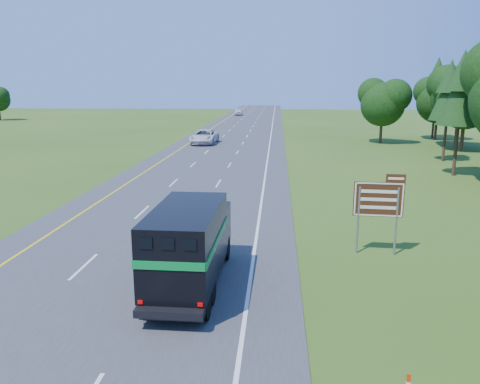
{
  "coord_description": "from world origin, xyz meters",
  "views": [
    {
      "loc": [
        6.48,
        -7.54,
        7.75
      ],
      "look_at": [
        4.42,
        18.51,
        1.77
      ],
      "focal_mm": 35.0,
      "sensor_mm": 36.0,
      "label": 1
    }
  ],
  "objects_px": {
    "white_suv": "(204,137)",
    "far_car": "(238,112)",
    "horse_truck": "(190,243)",
    "exit_sign": "(379,203)"
  },
  "relations": [
    {
      "from": "white_suv",
      "to": "far_car",
      "type": "distance_m",
      "value": 61.75
    },
    {
      "from": "horse_truck",
      "to": "exit_sign",
      "type": "bearing_deg",
      "value": 29.53
    },
    {
      "from": "far_car",
      "to": "horse_truck",
      "type": "bearing_deg",
      "value": -89.98
    },
    {
      "from": "horse_truck",
      "to": "exit_sign",
      "type": "distance_m",
      "value": 9.15
    },
    {
      "from": "far_car",
      "to": "exit_sign",
      "type": "relative_size",
      "value": 1.35
    },
    {
      "from": "exit_sign",
      "to": "white_suv",
      "type": "bearing_deg",
      "value": 113.18
    },
    {
      "from": "far_car",
      "to": "exit_sign",
      "type": "distance_m",
      "value": 104.1
    },
    {
      "from": "horse_truck",
      "to": "white_suv",
      "type": "distance_m",
      "value": 46.08
    },
    {
      "from": "horse_truck",
      "to": "white_suv",
      "type": "xyz_separation_m",
      "value": [
        -6.52,
        45.61,
        -0.84
      ]
    },
    {
      "from": "white_suv",
      "to": "far_car",
      "type": "relative_size",
      "value": 1.31
    }
  ]
}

